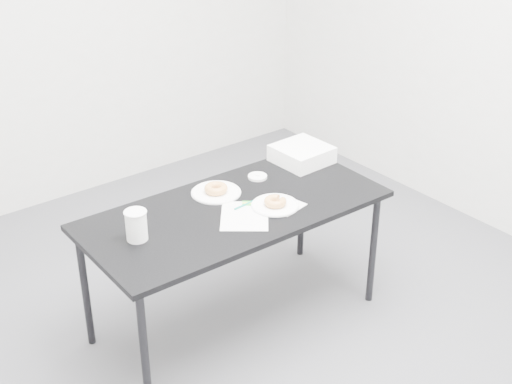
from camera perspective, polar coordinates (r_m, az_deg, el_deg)
floor at (r=3.70m, az=-1.65°, el=-11.78°), size 4.00×4.00×0.00m
wall_back at (r=4.74m, az=-16.92°, el=14.32°), size 4.00×0.02×2.70m
wall_right at (r=4.46m, az=19.81°, el=13.11°), size 0.02×4.00×2.70m
table at (r=3.49m, az=-1.72°, el=-1.99°), size 1.50×0.72×0.68m
scorecard at (r=3.38m, az=-0.92°, el=-1.92°), size 0.35×0.36×0.00m
logo_patch at (r=3.49m, az=-0.74°, el=-0.91°), size 0.06×0.06×0.00m
pen at (r=3.47m, az=-0.91°, el=-1.02°), size 0.13×0.02×0.01m
napkin at (r=3.48m, az=2.27°, el=-1.07°), size 0.19×0.19×0.00m
plate_near at (r=3.47m, az=1.54°, el=-1.07°), size 0.23×0.23×0.01m
donut_near at (r=3.46m, az=1.55°, el=-0.76°), size 0.12×0.12×0.04m
plate_far at (r=3.59m, az=-3.21°, el=-0.04°), size 0.25×0.25×0.01m
donut_far at (r=3.58m, az=-3.22°, el=0.28°), size 0.16×0.16×0.04m
coffee_cup at (r=3.21m, az=-9.55°, el=-2.65°), size 0.10×0.10×0.14m
cup_lid at (r=3.74m, az=0.12°, el=1.23°), size 0.10×0.10×0.01m
bakery_box at (r=3.91m, az=3.69°, el=3.05°), size 0.28×0.28×0.09m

